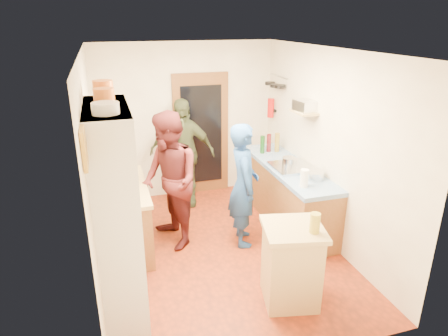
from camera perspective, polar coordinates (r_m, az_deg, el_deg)
name	(u,v)px	position (r m, az deg, el deg)	size (l,w,h in m)	color
floor	(220,249)	(5.53, -0.59, -11.56)	(3.00, 4.00, 0.02)	#922E0F
ceiling	(219,49)	(4.69, -0.71, 16.64)	(3.00, 4.00, 0.02)	silver
wall_back	(186,121)	(6.83, -5.43, 6.70)	(3.00, 0.02, 2.60)	#EDE5CD
wall_front	(291,239)	(3.25, 9.55, -9.95)	(3.00, 0.02, 2.60)	#EDE5CD
wall_left	(93,171)	(4.78, -18.27, -0.46)	(0.02, 4.00, 2.60)	#EDE5CD
wall_right	(327,148)	(5.55, 14.51, 2.82)	(0.02, 4.00, 2.60)	#EDE5CD
door_frame	(201,135)	(6.91, -3.26, 4.77)	(0.95, 0.06, 2.10)	brown
door_glass	(202,135)	(6.88, -3.19, 4.70)	(0.70, 0.02, 1.70)	black
hutch_body	(117,216)	(4.12, -15.07, -6.60)	(0.40, 1.20, 2.20)	silver
hutch_top_shelf	(105,108)	(3.77, -16.60, 8.18)	(0.40, 1.14, 0.04)	silver
plate_stack	(105,108)	(3.44, -16.58, 8.19)	(0.23, 0.23, 0.09)	white
orange_pot_a	(104,97)	(3.80, -16.76, 9.73)	(0.19, 0.19, 0.15)	orange
orange_pot_b	(103,89)	(4.13, -16.88, 10.70)	(0.19, 0.19, 0.17)	orange
left_counter_base	(124,218)	(5.55, -14.03, -6.97)	(0.60, 1.40, 0.85)	brown
left_counter_top	(121,187)	(5.36, -14.44, -2.70)	(0.64, 1.44, 0.05)	tan
toaster	(127,193)	(4.89, -13.65, -3.54)	(0.22, 0.15, 0.17)	white
kettle	(117,186)	(5.12, -14.98, -2.45)	(0.16, 0.16, 0.18)	white
orange_bowl	(126,176)	(5.52, -13.81, -1.13)	(0.21, 0.21, 0.09)	orange
chopping_board	(120,171)	(5.83, -14.59, -0.38)	(0.30, 0.22, 0.03)	tan
right_counter_base	(286,195)	(6.13, 8.90, -3.87)	(0.60, 2.20, 0.84)	brown
right_counter_top	(288,167)	(5.96, 9.14, 0.07)	(0.62, 2.22, 0.06)	#0647A2
hob	(292,167)	(5.84, 9.68, 0.13)	(0.55, 0.58, 0.04)	silver
pot_on_hob	(289,162)	(5.79, 9.30, 0.87)	(0.20, 0.20, 0.13)	silver
bottle_a	(262,145)	(6.40, 5.51, 3.35)	(0.07, 0.07, 0.29)	#143F14
bottle_b	(269,143)	(6.49, 6.42, 3.57)	(0.07, 0.07, 0.29)	#591419
bottle_c	(277,142)	(6.51, 7.60, 3.65)	(0.08, 0.08, 0.31)	olive
paper_towel	(304,178)	(5.20, 11.40, -1.44)	(0.11, 0.11, 0.23)	white
mixing_bowl	(313,175)	(5.51, 12.64, -0.96)	(0.29, 0.29, 0.11)	silver
island_base	(291,266)	(4.49, 9.54, -13.68)	(0.55, 0.55, 0.86)	tan
island_top	(294,229)	(4.25, 9.90, -8.60)	(0.62, 0.62, 0.05)	tan
cutting_board	(288,226)	(4.27, 9.09, -8.20)	(0.35, 0.28, 0.02)	white
oil_jar	(315,223)	(4.13, 12.86, -7.66)	(0.10, 0.10, 0.21)	#AD9E2D
pan_rail	(279,76)	(6.68, 7.90, 12.84)	(0.02, 0.02, 0.65)	silver
pan_hang_a	(280,86)	(6.52, 8.00, 11.48)	(0.18, 0.18, 0.05)	black
pan_hang_b	(275,86)	(6.70, 7.27, 11.59)	(0.16, 0.16, 0.05)	black
pan_hang_c	(270,83)	(6.88, 6.59, 11.94)	(0.17, 0.17, 0.05)	black
wall_shelf	(304,112)	(5.76, 11.36, 7.84)	(0.26, 0.42, 0.03)	tan
radio	(304,106)	(5.74, 11.43, 8.71)	(0.22, 0.30, 0.15)	silver
ext_bracket	(274,111)	(6.95, 7.14, 8.14)	(0.06, 0.10, 0.04)	black
fire_extinguisher	(271,108)	(6.91, 6.69, 8.52)	(0.11, 0.11, 0.32)	red
picture_frame	(84,148)	(3.08, -19.35, 2.66)	(0.03, 0.25, 0.30)	gold
person_hob	(246,186)	(5.31, 3.20, -2.57)	(0.62, 0.41, 1.69)	navy
person_left	(171,180)	(5.34, -7.64, -1.67)	(0.90, 0.70, 1.85)	#491719
person_back	(183,153)	(6.49, -5.88, 2.15)	(1.04, 0.43, 1.78)	#383F27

